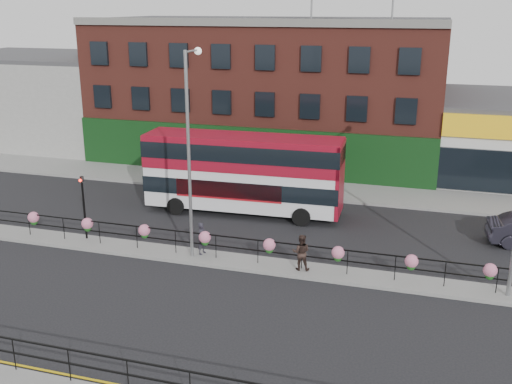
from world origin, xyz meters
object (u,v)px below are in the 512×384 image
(double_decker_bus, at_px, (244,166))
(pedestrian_b, at_px, (301,252))
(lamp_column_west, at_px, (190,138))
(pedestrian_a, at_px, (202,238))

(double_decker_bus, bearing_deg, pedestrian_b, -54.63)
(pedestrian_b, xyz_separation_m, lamp_column_west, (-5.12, 0.21, 4.71))
(pedestrian_b, bearing_deg, double_decker_bus, -62.11)
(pedestrian_a, bearing_deg, lamp_column_west, 129.87)
(double_decker_bus, xyz_separation_m, lamp_column_west, (-0.30, -6.57, 2.95))
(double_decker_bus, height_order, pedestrian_a, double_decker_bus)
(pedestrian_b, height_order, lamp_column_west, lamp_column_west)
(double_decker_bus, bearing_deg, pedestrian_a, -89.55)
(pedestrian_a, relative_size, lamp_column_west, 0.16)
(pedestrian_b, relative_size, lamp_column_west, 0.17)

